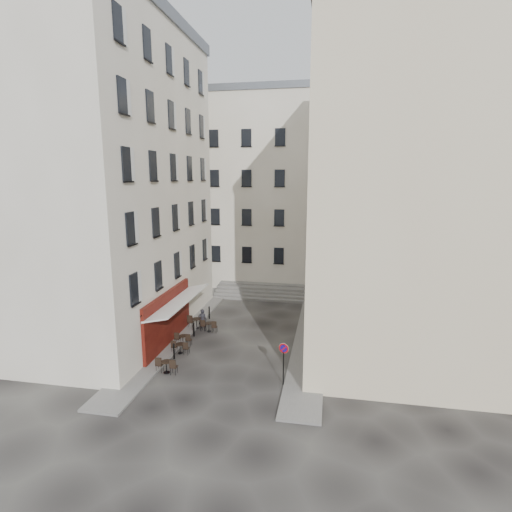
% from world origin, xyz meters
% --- Properties ---
extents(ground, '(90.00, 90.00, 0.00)m').
position_xyz_m(ground, '(0.00, 0.00, 0.00)').
color(ground, black).
rests_on(ground, ground).
extents(sidewalk_left, '(2.00, 22.00, 0.12)m').
position_xyz_m(sidewalk_left, '(-4.50, 4.00, 0.06)').
color(sidewalk_left, slate).
rests_on(sidewalk_left, ground).
extents(sidewalk_right, '(2.00, 18.00, 0.12)m').
position_xyz_m(sidewalk_right, '(4.50, 3.00, 0.06)').
color(sidewalk_right, slate).
rests_on(sidewalk_right, ground).
extents(building_left, '(12.20, 16.20, 20.60)m').
position_xyz_m(building_left, '(-10.50, 3.00, 10.31)').
color(building_left, beige).
rests_on(building_left, ground).
extents(building_right, '(12.20, 14.20, 18.60)m').
position_xyz_m(building_right, '(10.50, 3.50, 9.31)').
color(building_right, beige).
rests_on(building_right, ground).
extents(building_back, '(18.20, 10.20, 18.60)m').
position_xyz_m(building_back, '(-1.00, 19.00, 9.31)').
color(building_back, beige).
rests_on(building_back, ground).
extents(cafe_storefront, '(1.74, 7.30, 3.50)m').
position_xyz_m(cafe_storefront, '(-4.32, 1.00, 1.88)').
color(cafe_storefront, '#420D09').
rests_on(cafe_storefront, ground).
extents(stone_steps, '(9.00, 3.15, 0.80)m').
position_xyz_m(stone_steps, '(0.00, 12.57, 0.40)').
color(stone_steps, slate).
rests_on(stone_steps, ground).
extents(bollard_near, '(0.12, 0.12, 0.98)m').
position_xyz_m(bollard_near, '(-3.25, -1.00, 0.53)').
color(bollard_near, black).
rests_on(bollard_near, ground).
extents(bollard_mid, '(0.12, 0.12, 0.98)m').
position_xyz_m(bollard_mid, '(-3.25, 2.50, 0.53)').
color(bollard_mid, black).
rests_on(bollard_mid, ground).
extents(bollard_far, '(0.12, 0.12, 0.98)m').
position_xyz_m(bollard_far, '(-3.25, 6.00, 0.53)').
color(bollard_far, black).
rests_on(bollard_far, ground).
extents(no_parking_sign, '(0.51, 0.19, 2.29)m').
position_xyz_m(no_parking_sign, '(3.45, -2.80, 1.62)').
color(no_parking_sign, black).
rests_on(no_parking_sign, ground).
extents(bistro_table_a, '(1.24, 0.58, 0.87)m').
position_xyz_m(bistro_table_a, '(-2.98, -2.71, 0.45)').
color(bistro_table_a, black).
rests_on(bistro_table_a, ground).
extents(bistro_table_b, '(1.14, 0.53, 0.80)m').
position_xyz_m(bistro_table_b, '(-3.15, -0.23, 0.41)').
color(bistro_table_b, black).
rests_on(bistro_table_b, ground).
extents(bistro_table_c, '(1.13, 0.53, 0.80)m').
position_xyz_m(bistro_table_c, '(-3.44, 1.01, 0.41)').
color(bistro_table_c, black).
rests_on(bistro_table_c, ground).
extents(bistro_table_d, '(1.18, 0.55, 0.83)m').
position_xyz_m(bistro_table_d, '(-2.48, 3.45, 0.42)').
color(bistro_table_d, black).
rests_on(bistro_table_d, ground).
extents(bistro_table_e, '(1.35, 0.63, 0.95)m').
position_xyz_m(bistro_table_e, '(-3.50, 3.87, 0.48)').
color(bistro_table_e, black).
rests_on(bistro_table_e, ground).
extents(pedestrian, '(0.63, 0.47, 1.59)m').
position_xyz_m(pedestrian, '(-2.99, 3.59, 0.79)').
color(pedestrian, black).
rests_on(pedestrian, ground).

